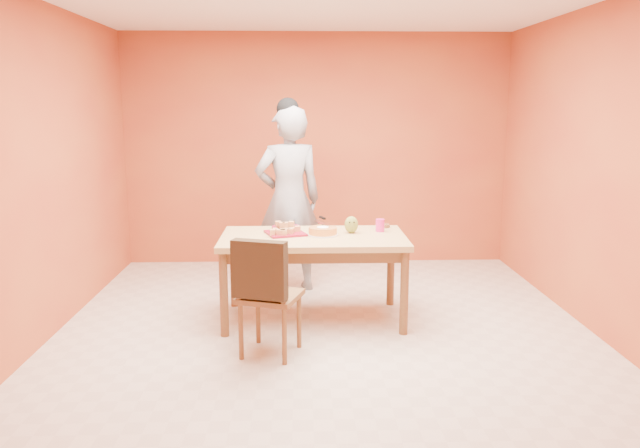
{
  "coord_description": "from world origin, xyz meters",
  "views": [
    {
      "loc": [
        -0.19,
        -4.88,
        1.89
      ],
      "look_at": [
        -0.03,
        0.3,
        0.89
      ],
      "focal_mm": 35.0,
      "sensor_mm": 36.0,
      "label": 1
    }
  ],
  "objects_px": {
    "sponge_cake": "(323,231)",
    "magenta_glass": "(380,225)",
    "dining_chair": "(270,294)",
    "red_dinner_plate": "(286,227)",
    "egg_ornament": "(351,225)",
    "person": "(289,200)",
    "dining_table": "(313,246)",
    "pastry_platter": "(285,233)",
    "checker_tin": "(384,226)"
  },
  "relations": [
    {
      "from": "dining_table",
      "to": "checker_tin",
      "type": "xyz_separation_m",
      "value": [
        0.67,
        0.35,
        0.11
      ]
    },
    {
      "from": "dining_chair",
      "to": "egg_ornament",
      "type": "bearing_deg",
      "value": 70.39
    },
    {
      "from": "dining_table",
      "to": "person",
      "type": "xyz_separation_m",
      "value": [
        -0.23,
        0.91,
        0.27
      ]
    },
    {
      "from": "dining_table",
      "to": "checker_tin",
      "type": "relative_size",
      "value": 16.06
    },
    {
      "from": "dining_table",
      "to": "checker_tin",
      "type": "height_order",
      "value": "checker_tin"
    },
    {
      "from": "dining_table",
      "to": "person",
      "type": "height_order",
      "value": "person"
    },
    {
      "from": "dining_chair",
      "to": "magenta_glass",
      "type": "relative_size",
      "value": 8.28
    },
    {
      "from": "magenta_glass",
      "to": "red_dinner_plate",
      "type": "bearing_deg",
      "value": 167.6
    },
    {
      "from": "pastry_platter",
      "to": "red_dinner_plate",
      "type": "relative_size",
      "value": 1.18
    },
    {
      "from": "sponge_cake",
      "to": "red_dinner_plate",
      "type": "bearing_deg",
      "value": 134.43
    },
    {
      "from": "egg_ornament",
      "to": "pastry_platter",
      "type": "bearing_deg",
      "value": 176.72
    },
    {
      "from": "dining_table",
      "to": "red_dinner_plate",
      "type": "bearing_deg",
      "value": 124.95
    },
    {
      "from": "dining_table",
      "to": "egg_ornament",
      "type": "relative_size",
      "value": 10.63
    },
    {
      "from": "dining_chair",
      "to": "dining_table",
      "type": "bearing_deg",
      "value": 84.34
    },
    {
      "from": "red_dinner_plate",
      "to": "dining_table",
      "type": "bearing_deg",
      "value": -55.05
    },
    {
      "from": "dining_chair",
      "to": "magenta_glass",
      "type": "height_order",
      "value": "dining_chair"
    },
    {
      "from": "dining_chair",
      "to": "person",
      "type": "relative_size",
      "value": 0.5
    },
    {
      "from": "dining_table",
      "to": "egg_ornament",
      "type": "distance_m",
      "value": 0.39
    },
    {
      "from": "dining_table",
      "to": "dining_chair",
      "type": "distance_m",
      "value": 0.87
    },
    {
      "from": "egg_ornament",
      "to": "person",
      "type": "bearing_deg",
      "value": 118.55
    },
    {
      "from": "red_dinner_plate",
      "to": "egg_ornament",
      "type": "xyz_separation_m",
      "value": [
        0.58,
        -0.25,
        0.07
      ]
    },
    {
      "from": "dining_chair",
      "to": "egg_ornament",
      "type": "distance_m",
      "value": 1.17
    },
    {
      "from": "sponge_cake",
      "to": "magenta_glass",
      "type": "relative_size",
      "value": 2.2
    },
    {
      "from": "red_dinner_plate",
      "to": "sponge_cake",
      "type": "bearing_deg",
      "value": -45.57
    },
    {
      "from": "person",
      "to": "red_dinner_plate",
      "type": "relative_size",
      "value": 7.03
    },
    {
      "from": "pastry_platter",
      "to": "checker_tin",
      "type": "distance_m",
      "value": 0.95
    },
    {
      "from": "dining_chair",
      "to": "pastry_platter",
      "type": "height_order",
      "value": "dining_chair"
    },
    {
      "from": "pastry_platter",
      "to": "sponge_cake",
      "type": "bearing_deg",
      "value": -9.4
    },
    {
      "from": "sponge_cake",
      "to": "egg_ornament",
      "type": "relative_size",
      "value": 1.64
    },
    {
      "from": "egg_ornament",
      "to": "magenta_glass",
      "type": "bearing_deg",
      "value": 6.97
    },
    {
      "from": "sponge_cake",
      "to": "egg_ornament",
      "type": "bearing_deg",
      "value": 18.51
    },
    {
      "from": "magenta_glass",
      "to": "checker_tin",
      "type": "distance_m",
      "value": 0.2
    },
    {
      "from": "pastry_platter",
      "to": "sponge_cake",
      "type": "distance_m",
      "value": 0.33
    },
    {
      "from": "dining_table",
      "to": "person",
      "type": "relative_size",
      "value": 0.86
    },
    {
      "from": "dining_chair",
      "to": "checker_tin",
      "type": "distance_m",
      "value": 1.54
    },
    {
      "from": "dining_chair",
      "to": "sponge_cake",
      "type": "relative_size",
      "value": 3.76
    },
    {
      "from": "dining_chair",
      "to": "checker_tin",
      "type": "relative_size",
      "value": 9.33
    },
    {
      "from": "magenta_glass",
      "to": "dining_chair",
      "type": "bearing_deg",
      "value": -134.98
    },
    {
      "from": "dining_table",
      "to": "sponge_cake",
      "type": "bearing_deg",
      "value": 10.94
    },
    {
      "from": "person",
      "to": "pastry_platter",
      "type": "xyz_separation_m",
      "value": [
        -0.02,
        -0.84,
        -0.16
      ]
    },
    {
      "from": "checker_tin",
      "to": "red_dinner_plate",
      "type": "bearing_deg",
      "value": 180.0
    },
    {
      "from": "person",
      "to": "egg_ornament",
      "type": "xyz_separation_m",
      "value": [
        0.57,
        -0.81,
        -0.1
      ]
    },
    {
      "from": "checker_tin",
      "to": "magenta_glass",
      "type": "bearing_deg",
      "value": -109.02
    },
    {
      "from": "dining_table",
      "to": "red_dinner_plate",
      "type": "relative_size",
      "value": 6.02
    },
    {
      "from": "sponge_cake",
      "to": "magenta_glass",
      "type": "xyz_separation_m",
      "value": [
        0.52,
        0.15,
        0.02
      ]
    },
    {
      "from": "dining_chair",
      "to": "magenta_glass",
      "type": "distance_m",
      "value": 1.38
    },
    {
      "from": "dining_chair",
      "to": "sponge_cake",
      "type": "bearing_deg",
      "value": 79.94
    },
    {
      "from": "pastry_platter",
      "to": "checker_tin",
      "type": "bearing_deg",
      "value": 17.09
    },
    {
      "from": "person",
      "to": "egg_ornament",
      "type": "distance_m",
      "value": 1.0
    },
    {
      "from": "red_dinner_plate",
      "to": "sponge_cake",
      "type": "height_order",
      "value": "sponge_cake"
    }
  ]
}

